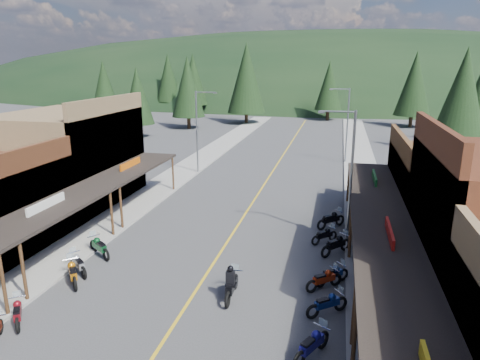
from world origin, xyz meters
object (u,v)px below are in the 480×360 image
Objects in this scene: streetlight_1 at (198,128)px; bike_east_7 at (327,303)px; bike_west_7 at (73,272)px; bike_east_11 at (325,235)px; streetlight_2 at (349,171)px; pedestrian_east_a at (393,321)px; shop_west_3 at (69,158)px; bike_east_12 at (331,219)px; bike_west_6 at (18,311)px; pine_2 at (247,78)px; bike_east_8 at (324,278)px; pine_4 at (414,84)px; pedestrian_east_b at (357,210)px; pine_7 at (168,78)px; bike_west_9 at (99,246)px; pine_0 at (104,84)px; pine_8 at (138,96)px; pine_10 at (188,87)px; shop_east_3 at (457,194)px; pine_1 at (193,79)px; pine_3 at (329,85)px; streetlight_3 at (346,122)px; bike_east_6 at (312,344)px; bike_east_9 at (332,274)px; bike_east_10 at (336,244)px; bike_west_8 at (78,263)px.

streetlight_1 is 26.07m from bike_east_7.
bike_east_11 is (11.89, 7.83, -0.09)m from bike_west_7.
streetlight_2 is 4.23× the size of pedestrian_east_a.
shop_west_3 is 5.29× the size of bike_east_7.
bike_west_6 is at bearing -85.88° from bike_east_12.
bike_east_8 is (15.97, -56.01, -7.41)m from pine_2.
pine_4 is 62.79m from pedestrian_east_a.
pedestrian_east_b is at bearing 76.64° from streetlight_2.
pine_2 reaches higher than pine_7.
pine_2 is 50.98m from bike_east_12.
bike_west_9 is (-24.49, -57.18, -6.59)m from pine_4.
streetlight_1 is 3.92× the size of bike_east_8.
pedestrian_east_a is (48.66, -63.79, -5.39)m from pine_0.
bike_west_6 is at bearing -70.34° from pine_8.
bike_east_8 is (23.97, -48.01, -6.20)m from pine_10.
pine_2 is at bearing -175.91° from pine_4.
pine_1 is (-37.75, 58.70, 4.70)m from shop_east_3.
pine_7 is at bearing 60.26° from pine_0.
bike_east_11 is at bearing 34.48° from pedestrian_east_b.
bike_west_7 is at bearing -76.70° from pine_10.
pine_3 is at bearing 29.74° from pine_2.
shop_west_3 is 21.02m from streetlight_2.
bike_east_7 is (13.14, -22.18, -3.87)m from streetlight_1.
streetlight_2 is 1.00× the size of streetlight_3.
pine_8 is 47.50m from bike_east_8.
streetlight_1 is 28.65m from pedestrian_east_a.
pedestrian_east_a reaches higher than bike_west_6.
pine_0 is at bearing 172.41° from pine_2.
pine_4 is at bearing 78.01° from streetlight_2.
bike_east_6 is (11.85, -2.94, -0.01)m from bike_west_7.
pedestrian_east_b is at bearing 128.74° from bike_east_9.
pine_0 is (-46.95, 32.00, 2.02)m from streetlight_3.
pine_0 is 71.36m from bike_east_11.
shop_west_3 is 1.36× the size of streetlight_3.
pine_0 reaches higher than bike_east_12.
pine_2 reaches higher than pine_4.
streetlight_1 reaches higher than bike_east_10.
bike_west_8 is 12.69m from bike_east_7.
pine_7 is at bearing 105.72° from shop_west_3.
bike_east_10 is 1.00× the size of bike_east_12.
bike_west_7 is at bearing 48.37° from bike_west_6.
streetlight_2 reaches higher than bike_west_7.
bike_east_7 is at bearing -74.45° from pine_2.
pine_2 is (3.78, 46.70, 4.47)m from shop_west_3.
pine_4 is 1.00× the size of pine_7.
bike_west_8 is at bearing -97.11° from bike_east_12.
pine_10 is at bearing 120.71° from streetlight_2.
pine_4 is 6.49× the size of bike_east_11.
bike_west_6 is at bearing -110.93° from pine_4.
bike_east_12 is (-0.38, 4.06, -0.00)m from bike_east_10.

